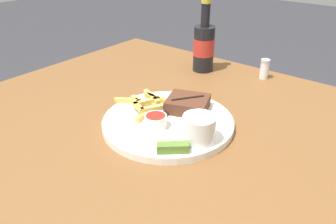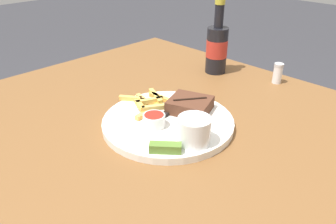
{
  "view_description": "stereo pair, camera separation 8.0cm",
  "coord_description": "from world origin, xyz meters",
  "px_view_note": "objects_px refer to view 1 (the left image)",
  "views": [
    {
      "loc": [
        0.44,
        -0.55,
        1.16
      ],
      "look_at": [
        0.0,
        0.0,
        0.77
      ],
      "focal_mm": 35.0,
      "sensor_mm": 36.0,
      "label": 1
    },
    {
      "loc": [
        0.5,
        -0.5,
        1.16
      ],
      "look_at": [
        0.0,
        0.0,
        0.77
      ],
      "focal_mm": 35.0,
      "sensor_mm": 36.0,
      "label": 2
    }
  ],
  "objects_px": {
    "pickle_spear": "(173,148)",
    "fork_utensil": "(136,113)",
    "dinner_plate": "(168,122)",
    "knife_utensil": "(171,109)",
    "dipping_sauce_cup": "(155,120)",
    "beer_bottle": "(204,46)",
    "coleslaw_cup": "(199,127)",
    "steak_portion": "(188,104)",
    "salt_shaker": "(264,69)"
  },
  "relations": [
    {
      "from": "coleslaw_cup",
      "to": "dipping_sauce_cup",
      "type": "height_order",
      "value": "coleslaw_cup"
    },
    {
      "from": "beer_bottle",
      "to": "salt_shaker",
      "type": "distance_m",
      "value": 0.22
    },
    {
      "from": "dipping_sauce_cup",
      "to": "salt_shaker",
      "type": "relative_size",
      "value": 0.82
    },
    {
      "from": "dinner_plate",
      "to": "fork_utensil",
      "type": "distance_m",
      "value": 0.09
    },
    {
      "from": "steak_portion",
      "to": "beer_bottle",
      "type": "distance_m",
      "value": 0.34
    },
    {
      "from": "steak_portion",
      "to": "dinner_plate",
      "type": "bearing_deg",
      "value": -96.8
    },
    {
      "from": "fork_utensil",
      "to": "salt_shaker",
      "type": "height_order",
      "value": "salt_shaker"
    },
    {
      "from": "coleslaw_cup",
      "to": "knife_utensil",
      "type": "distance_m",
      "value": 0.16
    },
    {
      "from": "salt_shaker",
      "to": "beer_bottle",
      "type": "bearing_deg",
      "value": -162.32
    },
    {
      "from": "dipping_sauce_cup",
      "to": "knife_utensil",
      "type": "bearing_deg",
      "value": 103.55
    },
    {
      "from": "dipping_sauce_cup",
      "to": "fork_utensil",
      "type": "bearing_deg",
      "value": 167.23
    },
    {
      "from": "dinner_plate",
      "to": "knife_utensil",
      "type": "relative_size",
      "value": 1.97
    },
    {
      "from": "dipping_sauce_cup",
      "to": "beer_bottle",
      "type": "height_order",
      "value": "beer_bottle"
    },
    {
      "from": "steak_portion",
      "to": "coleslaw_cup",
      "type": "relative_size",
      "value": 1.75
    },
    {
      "from": "steak_portion",
      "to": "knife_utensil",
      "type": "bearing_deg",
      "value": -134.76
    },
    {
      "from": "dinner_plate",
      "to": "coleslaw_cup",
      "type": "relative_size",
      "value": 4.42
    },
    {
      "from": "dipping_sauce_cup",
      "to": "fork_utensil",
      "type": "relative_size",
      "value": 0.41
    },
    {
      "from": "dinner_plate",
      "to": "salt_shaker",
      "type": "distance_m",
      "value": 0.44
    },
    {
      "from": "pickle_spear",
      "to": "dinner_plate",
      "type": "bearing_deg",
      "value": 132.69
    },
    {
      "from": "dipping_sauce_cup",
      "to": "fork_utensil",
      "type": "height_order",
      "value": "dipping_sauce_cup"
    },
    {
      "from": "dinner_plate",
      "to": "beer_bottle",
      "type": "xyz_separation_m",
      "value": [
        -0.14,
        0.37,
        0.08
      ]
    },
    {
      "from": "coleslaw_cup",
      "to": "pickle_spear",
      "type": "xyz_separation_m",
      "value": [
        -0.02,
        -0.07,
        -0.02
      ]
    },
    {
      "from": "dinner_plate",
      "to": "salt_shaker",
      "type": "xyz_separation_m",
      "value": [
        0.06,
        0.43,
        0.02
      ]
    },
    {
      "from": "coleslaw_cup",
      "to": "steak_portion",
      "type": "bearing_deg",
      "value": 135.02
    },
    {
      "from": "dinner_plate",
      "to": "fork_utensil",
      "type": "xyz_separation_m",
      "value": [
        -0.08,
        -0.03,
        0.01
      ]
    },
    {
      "from": "dinner_plate",
      "to": "fork_utensil",
      "type": "bearing_deg",
      "value": -161.02
    },
    {
      "from": "pickle_spear",
      "to": "fork_utensil",
      "type": "bearing_deg",
      "value": 157.38
    },
    {
      "from": "coleslaw_cup",
      "to": "salt_shaker",
      "type": "xyz_separation_m",
      "value": [
        -0.05,
        0.47,
        -0.02
      ]
    },
    {
      "from": "beer_bottle",
      "to": "salt_shaker",
      "type": "height_order",
      "value": "beer_bottle"
    },
    {
      "from": "beer_bottle",
      "to": "steak_portion",
      "type": "bearing_deg",
      "value": -63.69
    },
    {
      "from": "dipping_sauce_cup",
      "to": "beer_bottle",
      "type": "bearing_deg",
      "value": 108.33
    },
    {
      "from": "steak_portion",
      "to": "coleslaw_cup",
      "type": "distance_m",
      "value": 0.15
    },
    {
      "from": "dinner_plate",
      "to": "steak_portion",
      "type": "relative_size",
      "value": 2.53
    },
    {
      "from": "knife_utensil",
      "to": "beer_bottle",
      "type": "distance_m",
      "value": 0.36
    },
    {
      "from": "knife_utensil",
      "to": "dinner_plate",
      "type": "bearing_deg",
      "value": -160.4
    },
    {
      "from": "knife_utensil",
      "to": "salt_shaker",
      "type": "relative_size",
      "value": 2.55
    },
    {
      "from": "dipping_sauce_cup",
      "to": "salt_shaker",
      "type": "xyz_separation_m",
      "value": [
        0.06,
        0.48,
        -0.0
      ]
    },
    {
      "from": "dinner_plate",
      "to": "dipping_sauce_cup",
      "type": "bearing_deg",
      "value": -91.4
    },
    {
      "from": "fork_utensil",
      "to": "salt_shaker",
      "type": "relative_size",
      "value": 2.01
    },
    {
      "from": "pickle_spear",
      "to": "knife_utensil",
      "type": "xyz_separation_m",
      "value": [
        -0.12,
        0.14,
        -0.01
      ]
    },
    {
      "from": "dipping_sauce_cup",
      "to": "knife_utensil",
      "type": "height_order",
      "value": "dipping_sauce_cup"
    },
    {
      "from": "dipping_sauce_cup",
      "to": "dinner_plate",
      "type": "bearing_deg",
      "value": 88.6
    },
    {
      "from": "coleslaw_cup",
      "to": "knife_utensil",
      "type": "xyz_separation_m",
      "value": [
        -0.13,
        0.07,
        -0.03
      ]
    },
    {
      "from": "fork_utensil",
      "to": "dipping_sauce_cup",
      "type": "bearing_deg",
      "value": -31.75
    },
    {
      "from": "coleslaw_cup",
      "to": "dinner_plate",
      "type": "bearing_deg",
      "value": 164.2
    },
    {
      "from": "salt_shaker",
      "to": "dipping_sauce_cup",
      "type": "bearing_deg",
      "value": -97.11
    },
    {
      "from": "steak_portion",
      "to": "fork_utensil",
      "type": "relative_size",
      "value": 0.99
    },
    {
      "from": "knife_utensil",
      "to": "beer_bottle",
      "type": "height_order",
      "value": "beer_bottle"
    },
    {
      "from": "steak_portion",
      "to": "dipping_sauce_cup",
      "type": "bearing_deg",
      "value": -94.68
    },
    {
      "from": "fork_utensil",
      "to": "beer_bottle",
      "type": "relative_size",
      "value": 0.53
    }
  ]
}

